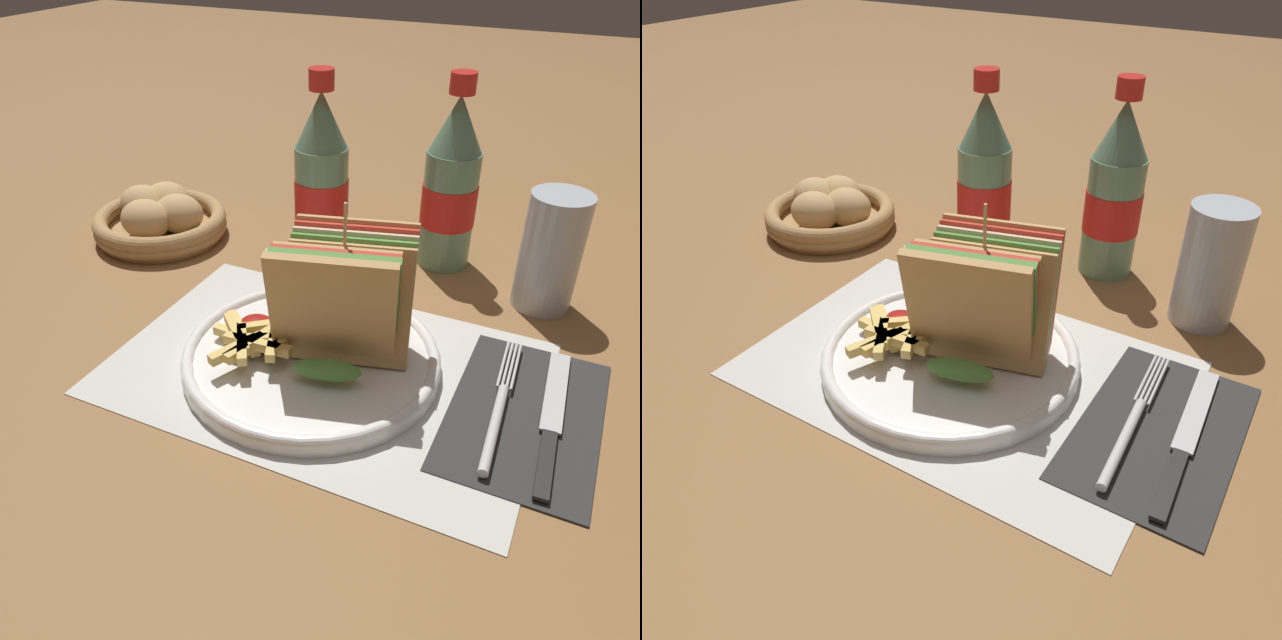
% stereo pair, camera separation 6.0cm
% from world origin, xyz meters
% --- Properties ---
extents(ground_plane, '(4.00, 4.00, 0.00)m').
position_xyz_m(ground_plane, '(0.00, 0.00, 0.00)').
color(ground_plane, olive).
extents(placemat, '(0.40, 0.27, 0.00)m').
position_xyz_m(placemat, '(0.03, -0.00, 0.00)').
color(placemat, silver).
rests_on(placemat, ground_plane).
extents(plate_main, '(0.25, 0.25, 0.02)m').
position_xyz_m(plate_main, '(0.01, 0.00, 0.01)').
color(plate_main, white).
rests_on(plate_main, ground_plane).
extents(club_sandwich, '(0.13, 0.13, 0.15)m').
position_xyz_m(club_sandwich, '(0.04, 0.02, 0.07)').
color(club_sandwich, tan).
rests_on(club_sandwich, plate_main).
extents(fries_pile, '(0.09, 0.09, 0.02)m').
position_xyz_m(fries_pile, '(-0.04, -0.02, 0.03)').
color(fries_pile, '#E5C166').
rests_on(fries_pile, plate_main).
extents(ketchup_blob, '(0.04, 0.03, 0.01)m').
position_xyz_m(ketchup_blob, '(-0.05, 0.01, 0.03)').
color(ketchup_blob, maroon).
rests_on(ketchup_blob, plate_main).
extents(napkin, '(0.13, 0.20, 0.00)m').
position_xyz_m(napkin, '(0.21, 0.02, 0.00)').
color(napkin, '#2D2D2D').
rests_on(napkin, ground_plane).
extents(fork, '(0.02, 0.18, 0.01)m').
position_xyz_m(fork, '(0.19, -0.00, 0.01)').
color(fork, silver).
rests_on(fork, napkin).
extents(knife, '(0.03, 0.19, 0.00)m').
position_xyz_m(knife, '(0.24, 0.01, 0.01)').
color(knife, black).
rests_on(knife, napkin).
extents(coke_bottle_near, '(0.07, 0.07, 0.23)m').
position_xyz_m(coke_bottle_near, '(-0.07, 0.21, 0.10)').
color(coke_bottle_near, slate).
rests_on(coke_bottle_near, ground_plane).
extents(coke_bottle_far, '(0.07, 0.07, 0.23)m').
position_xyz_m(coke_bottle_far, '(0.07, 0.26, 0.10)').
color(coke_bottle_far, slate).
rests_on(coke_bottle_far, ground_plane).
extents(glass_near, '(0.06, 0.06, 0.13)m').
position_xyz_m(glass_near, '(0.19, 0.21, 0.06)').
color(glass_near, silver).
rests_on(glass_near, ground_plane).
extents(bread_basket, '(0.17, 0.17, 0.06)m').
position_xyz_m(bread_basket, '(-0.29, 0.17, 0.02)').
color(bread_basket, '#AD8451').
rests_on(bread_basket, ground_plane).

